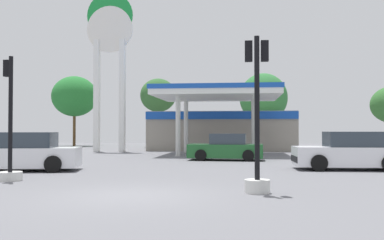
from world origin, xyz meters
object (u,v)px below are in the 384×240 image
car_2 (25,153)px  traffic_signal_0 (257,138)px  car_1 (349,152)px  tree_2 (263,98)px  traffic_signal_1 (10,148)px  station_pole_sign (110,51)px  tree_1 (158,96)px  tree_0 (74,96)px  car_0 (226,148)px

car_2 → traffic_signal_0: traffic_signal_0 is taller
car_1 → tree_2: size_ratio=0.64×
traffic_signal_1 → car_2: bearing=110.2°
station_pole_sign → tree_2: 15.86m
station_pole_sign → traffic_signal_0: 24.67m
traffic_signal_0 → tree_2: tree_2 is taller
traffic_signal_0 → traffic_signal_1: 8.42m
car_2 → tree_1: (0.66, 25.60, 4.44)m
traffic_signal_1 → tree_1: (-0.59, 29.00, 4.09)m
car_2 → tree_0: 29.03m
car_1 → car_2: (-13.59, -2.10, -0.01)m
station_pole_sign → traffic_signal_1: station_pole_sign is taller
car_2 → traffic_signal_1: (1.25, -3.40, 0.36)m
car_0 → tree_2: (2.97, 17.86, 4.13)m
station_pole_sign → car_0: (9.47, -8.54, -7.26)m
car_1 → traffic_signal_0: (-4.15, -7.40, 0.75)m
car_2 → tree_1: 25.99m
car_1 → tree_0: bearing=131.6°
traffic_signal_1 → tree_2: (9.85, 28.64, 3.72)m
tree_1 → tree_0: bearing=169.8°
car_1 → tree_0: size_ratio=0.62×
car_1 → car_2: size_ratio=0.97×
traffic_signal_1 → tree_2: 30.52m
car_0 → tree_1: size_ratio=0.62×
station_pole_sign → tree_2: station_pole_sign is taller
station_pole_sign → tree_0: size_ratio=1.69×
traffic_signal_1 → tree_2: size_ratio=0.58×
station_pole_sign → car_0: station_pole_sign is taller
station_pole_sign → tree_1: (2.00, 9.68, -2.77)m
car_0 → traffic_signal_1: 12.79m
tree_0 → station_pole_sign: bearing=-56.9°
car_1 → traffic_signal_0: 8.52m
traffic_signal_0 → tree_0: size_ratio=0.57×
car_1 → car_2: 13.75m
traffic_signal_1 → tree_0: size_ratio=0.56×
car_1 → traffic_signal_1: bearing=-156.0°
car_1 → traffic_signal_1: (-12.34, -5.50, 0.35)m
car_0 → traffic_signal_1: size_ratio=1.02×
traffic_signal_0 → tree_1: tree_1 is taller
car_1 → tree_2: bearing=96.2°
station_pole_sign → car_0: bearing=-42.0°
traffic_signal_1 → tree_1: 29.29m
car_1 → traffic_signal_0: bearing=-119.3°
car_1 → traffic_signal_0: size_ratio=1.08×
car_0 → tree_1: tree_1 is taller
traffic_signal_1 → tree_0: tree_0 is taller
car_1 → tree_1: tree_1 is taller
car_0 → tree_2: bearing=80.6°
car_1 → car_0: bearing=136.0°
tree_0 → tree_1: size_ratio=1.08×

